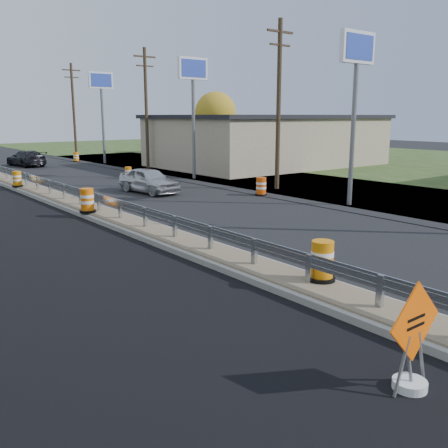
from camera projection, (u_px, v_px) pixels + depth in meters
ground at (211, 256)px, 15.24m from camera, size 140.00×140.00×0.00m
grass_verge_far at (430, 168)px, 41.02m from camera, size 40.00×120.00×0.03m
median at (99, 213)px, 21.36m from camera, size 1.60×55.00×0.23m
guardrail at (89, 196)px, 22.00m from camera, size 0.10×46.15×0.72m
retail_building_near at (268, 140)px, 42.82m from camera, size 18.50×12.50×4.27m
pylon_sign_south at (357, 64)px, 22.50m from camera, size 2.20×0.30×7.90m
pylon_sign_mid at (193, 80)px, 32.50m from camera, size 2.20×0.30×7.90m
pylon_sign_north at (101, 89)px, 43.26m from camera, size 2.20×0.30×7.90m
utility_pole_smid at (279, 102)px, 28.05m from camera, size 1.90×0.26×9.40m
utility_pole_nmid at (146, 106)px, 39.58m from camera, size 1.90×0.26×9.40m
utility_pole_north at (74, 108)px, 51.11m from camera, size 1.90×0.26×9.40m
tree_far_yellow at (216, 113)px, 56.10m from camera, size 4.62×4.62×6.86m
caution_sign at (411, 363)px, 7.71m from camera, size 1.29×0.54×1.78m
barrel_median_near at (322, 262)px, 12.17m from camera, size 0.68×0.68×1.00m
barrel_median_mid at (87, 201)px, 20.83m from camera, size 0.68×0.68×1.00m
barrel_median_far at (17, 179)px, 28.43m from camera, size 0.60×0.60×0.88m
barrel_shoulder_near at (261, 187)px, 26.71m from camera, size 0.66×0.66×0.97m
barrel_shoulder_mid at (128, 173)px, 33.82m from camera, size 0.55×0.55×0.81m
barrel_shoulder_far at (76, 157)px, 46.32m from camera, size 0.61×0.61×0.89m
car_silver at (149, 180)px, 27.59m from camera, size 2.08×4.25×1.40m
car_dark_far at (26, 158)px, 42.22m from camera, size 2.47×4.80×1.33m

